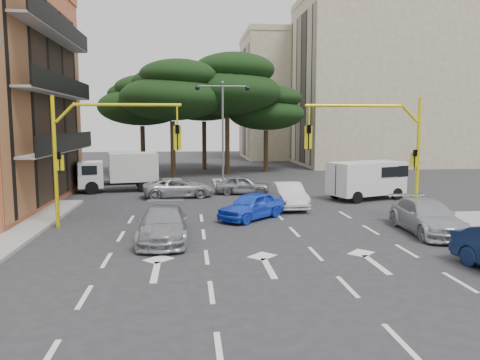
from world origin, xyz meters
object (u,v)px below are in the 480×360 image
object	(u,v)px
car_silver_parked	(427,217)
van_white	(366,180)
car_silver_cross_b	(243,185)
box_truck_a	(119,172)
car_white_hatch	(288,195)
car_blue_compact	(252,206)
signal_mast_right	(383,142)
car_silver_cross_a	(178,188)
street_lamp_center	(223,114)
car_silver_wagon	(163,224)
signal_mast_left	(95,143)

from	to	relation	value
car_silver_parked	van_white	world-z (taller)	van_white
car_silver_cross_b	box_truck_a	world-z (taller)	box_truck_a
car_white_hatch	car_blue_compact	size ratio (longest dim) A/B	1.09
signal_mast_right	car_blue_compact	bearing A→B (deg)	170.90
signal_mast_right	box_truck_a	world-z (taller)	signal_mast_right
car_silver_cross_a	car_silver_cross_b	world-z (taller)	car_silver_cross_b
street_lamp_center	car_silver_cross_a	size ratio (longest dim) A/B	1.72
car_silver_wagon	car_silver_cross_b	world-z (taller)	car_silver_wagon
car_silver_cross_b	box_truck_a	distance (m)	8.85
signal_mast_left	car_silver_cross_a	size ratio (longest dim) A/B	1.33
signal_mast_right	street_lamp_center	bearing A→B (deg)	115.91
car_silver_cross_b	van_white	world-z (taller)	van_white
street_lamp_center	car_silver_cross_a	bearing A→B (deg)	-120.23
car_silver_wagon	car_silver_cross_a	size ratio (longest dim) A/B	1.06
car_blue_compact	box_truck_a	xyz separation A→B (m)	(-8.00, 10.59, 0.68)
car_blue_compact	car_silver_cross_b	world-z (taller)	car_blue_compact
car_white_hatch	car_silver_cross_a	xyz separation A→B (m)	(-6.30, 4.34, -0.08)
car_silver_parked	car_silver_cross_b	bearing A→B (deg)	122.24
signal_mast_right	car_silver_wagon	world-z (taller)	signal_mast_right
car_silver_cross_a	box_truck_a	xyz separation A→B (m)	(-4.20, 3.25, 0.72)
car_white_hatch	box_truck_a	distance (m)	12.98
car_blue_compact	van_white	size ratio (longest dim) A/B	0.82
signal_mast_left	car_silver_cross_a	bearing A→B (deg)	67.22
car_silver_wagon	signal_mast_left	bearing A→B (deg)	137.25
street_lamp_center	car_silver_parked	distance (m)	19.08
signal_mast_right	box_truck_a	xyz separation A→B (m)	(-14.31, 11.60, -2.54)
car_silver_cross_a	car_white_hatch	bearing A→B (deg)	-133.06
signal_mast_right	signal_mast_left	bearing A→B (deg)	180.00
signal_mast_left	car_silver_cross_b	xyz separation A→B (m)	(7.80, 9.24, -3.25)
car_white_hatch	van_white	world-z (taller)	van_white
signal_mast_left	car_silver_cross_b	world-z (taller)	signal_mast_left
car_white_hatch	signal_mast_right	bearing A→B (deg)	-47.73
street_lamp_center	box_truck_a	size ratio (longest dim) A/B	1.42
street_lamp_center	car_silver_cross_b	world-z (taller)	street_lamp_center
signal_mast_right	box_truck_a	size ratio (longest dim) A/B	1.10
car_silver_wagon	car_silver_cross_a	world-z (taller)	car_silver_wagon
signal_mast_left	car_white_hatch	distance (m)	11.06
signal_mast_right	car_silver_parked	bearing A→B (deg)	-71.83
signal_mast_left	box_truck_a	size ratio (longest dim) A/B	1.10
car_silver_wagon	car_white_hatch	bearing A→B (deg)	45.99
car_silver_parked	van_white	bearing A→B (deg)	88.15
car_blue_compact	box_truck_a	distance (m)	13.29
signal_mast_right	signal_mast_left	xyz separation A→B (m)	(-13.61, 0.00, 0.00)
car_silver_parked	box_truck_a	xyz separation A→B (m)	(-15.22, 14.39, 0.63)
street_lamp_center	car_silver_cross_a	distance (m)	8.12
van_white	car_blue_compact	bearing A→B (deg)	-76.70
signal_mast_right	street_lamp_center	world-z (taller)	street_lamp_center
car_silver_cross_a	car_silver_parked	xyz separation A→B (m)	(11.02, -11.13, 0.08)
car_silver_wagon	box_truck_a	size ratio (longest dim) A/B	0.88
car_white_hatch	van_white	bearing A→B (deg)	21.78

